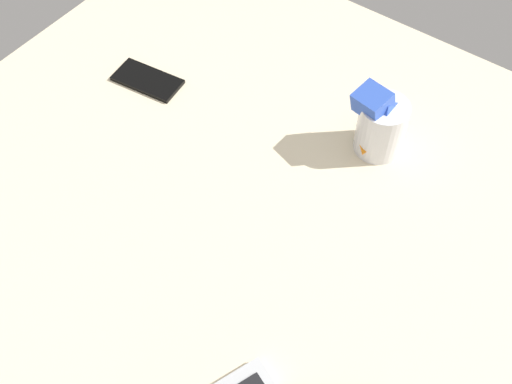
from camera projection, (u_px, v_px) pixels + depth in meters
The scene contains 3 objects.
bed_mattress at pixel (335, 350), 106.98cm from camera, with size 180.00×140.00×18.00cm, color beige.
snack_cup at pixel (380, 125), 116.11cm from camera, with size 10.30×9.61×14.50cm.
cell_phone at pixel (147, 80), 131.15cm from camera, with size 6.80×14.00×0.80cm, color black.
Camera 1 is at (-13.48, 41.06, 111.25)cm, focal length 44.81 mm.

